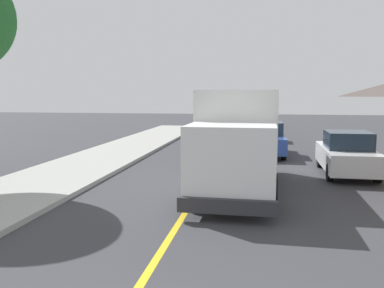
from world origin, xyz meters
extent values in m
cube|color=gold|center=(0.00, 10.00, 0.00)|extent=(0.16, 56.00, 0.01)
cube|color=silver|center=(1.23, 10.72, 1.90)|extent=(2.51, 5.05, 2.60)
cube|color=white|center=(1.16, 7.22, 1.45)|extent=(2.32, 2.05, 1.70)
cube|color=#1E2D3D|center=(1.14, 6.32, 1.82)|extent=(2.04, 0.12, 0.75)
cube|color=#2D2D33|center=(1.14, 6.14, 0.42)|extent=(2.40, 0.25, 0.36)
cylinder|color=black|center=(2.21, 7.40, 0.50)|extent=(0.32, 1.01, 1.00)
cylinder|color=black|center=(0.11, 7.45, 0.50)|extent=(0.32, 1.01, 1.00)
cylinder|color=black|center=(2.31, 11.95, 0.50)|extent=(0.32, 1.01, 1.00)
cylinder|color=black|center=(0.21, 12.00, 0.50)|extent=(0.32, 1.01, 1.00)
cube|color=#2D4793|center=(2.23, 17.51, 0.65)|extent=(1.84, 4.42, 0.76)
cube|color=#1E2D3D|center=(2.23, 17.66, 1.35)|extent=(1.60, 1.81, 0.64)
cylinder|color=black|center=(3.04, 16.11, 0.32)|extent=(0.23, 0.64, 0.64)
cylinder|color=black|center=(1.46, 16.10, 0.32)|extent=(0.23, 0.64, 0.64)
cylinder|color=black|center=(3.01, 18.93, 0.32)|extent=(0.23, 0.64, 0.64)
cylinder|color=black|center=(1.43, 18.91, 0.32)|extent=(0.23, 0.64, 0.64)
cube|color=black|center=(1.91, 23.82, 0.65)|extent=(1.90, 4.44, 0.76)
cube|color=#1E2D3D|center=(1.91, 23.97, 1.35)|extent=(1.62, 1.84, 0.64)
cylinder|color=black|center=(2.67, 22.40, 0.32)|extent=(0.23, 0.64, 0.64)
cylinder|color=black|center=(1.09, 22.43, 0.32)|extent=(0.23, 0.64, 0.64)
cylinder|color=black|center=(2.73, 25.21, 0.32)|extent=(0.23, 0.64, 0.64)
cylinder|color=black|center=(1.15, 25.25, 0.32)|extent=(0.23, 0.64, 0.64)
cube|color=#B7B7BC|center=(1.64, 31.29, 0.65)|extent=(1.92, 4.45, 0.76)
cube|color=#1E2D3D|center=(1.64, 31.44, 1.35)|extent=(1.63, 1.84, 0.64)
cylinder|color=black|center=(2.47, 29.91, 0.32)|extent=(0.24, 0.65, 0.64)
cylinder|color=black|center=(0.89, 29.86, 0.32)|extent=(0.24, 0.65, 0.64)
cylinder|color=black|center=(2.39, 32.72, 0.32)|extent=(0.24, 0.65, 0.64)
cylinder|color=black|center=(0.81, 32.68, 0.32)|extent=(0.24, 0.65, 0.64)
cube|color=maroon|center=(1.69, 38.77, 0.65)|extent=(1.85, 4.42, 0.76)
cube|color=#1E2D3D|center=(1.70, 38.92, 1.35)|extent=(1.60, 1.82, 0.64)
cylinder|color=black|center=(2.47, 37.35, 0.32)|extent=(0.23, 0.64, 0.64)
cylinder|color=black|center=(0.89, 37.37, 0.32)|extent=(0.23, 0.64, 0.64)
cylinder|color=black|center=(2.50, 40.17, 0.32)|extent=(0.23, 0.64, 0.64)
cylinder|color=black|center=(0.92, 40.19, 0.32)|extent=(0.23, 0.64, 0.64)
cube|color=silver|center=(5.20, 12.94, 0.65)|extent=(1.88, 4.43, 0.76)
cube|color=#1E2D3D|center=(5.20, 12.79, 1.35)|extent=(1.62, 1.83, 0.64)
cylinder|color=black|center=(4.43, 14.36, 0.32)|extent=(0.23, 0.64, 0.64)
cylinder|color=black|center=(6.01, 14.33, 0.32)|extent=(0.23, 0.64, 0.64)
cylinder|color=black|center=(4.39, 11.54, 0.32)|extent=(0.23, 0.64, 0.64)
cylinder|color=black|center=(5.97, 11.51, 0.32)|extent=(0.23, 0.64, 0.64)
camera|label=1|loc=(1.85, -3.33, 3.08)|focal=38.21mm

